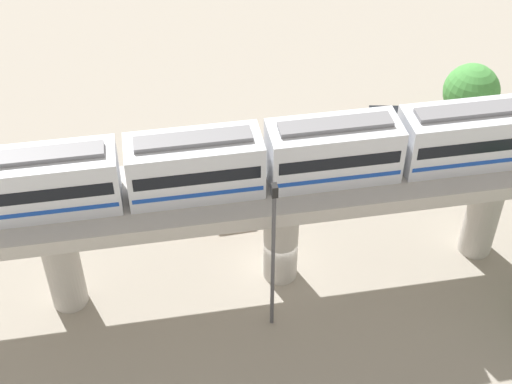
# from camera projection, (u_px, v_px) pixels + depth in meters

# --- Properties ---
(ground_plane) EXTENTS (120.00, 120.00, 0.00)m
(ground_plane) POSITION_uv_depth(u_px,v_px,m) (280.00, 273.00, 41.72)
(ground_plane) COLOR gray
(viaduct) EXTENTS (5.20, 35.80, 6.83)m
(viaduct) POSITION_uv_depth(u_px,v_px,m) (282.00, 202.00, 38.24)
(viaduct) COLOR #B7B2AA
(viaduct) RESTS_ON ground
(train) EXTENTS (2.64, 27.45, 3.24)m
(train) POSITION_uv_depth(u_px,v_px,m) (265.00, 158.00, 36.20)
(train) COLOR silver
(train) RESTS_ON viaduct
(parked_car_red) EXTENTS (2.57, 4.47, 1.76)m
(parked_car_red) POSITION_uv_depth(u_px,v_px,m) (387.00, 124.00, 51.72)
(parked_car_red) COLOR red
(parked_car_red) RESTS_ON ground
(parked_car_orange) EXTENTS (1.94, 4.26, 1.76)m
(parked_car_orange) POSITION_uv_depth(u_px,v_px,m) (226.00, 202.00, 45.31)
(parked_car_orange) COLOR orange
(parked_car_orange) RESTS_ON ground
(tree_far_corner) EXTENTS (3.82, 3.82, 5.43)m
(tree_far_corner) POSITION_uv_depth(u_px,v_px,m) (471.00, 92.00, 49.83)
(tree_far_corner) COLOR brown
(tree_far_corner) RESTS_ON ground
(signal_post) EXTENTS (0.44, 0.28, 9.43)m
(signal_post) POSITION_uv_depth(u_px,v_px,m) (273.00, 252.00, 35.64)
(signal_post) COLOR #4C4C51
(signal_post) RESTS_ON ground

